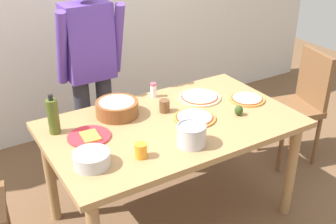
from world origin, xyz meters
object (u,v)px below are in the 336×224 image
object	(u,v)px
cup_small_brown	(164,106)
pizza_raw_on_board	(200,97)
dining_table	(172,134)
mixing_bowl_steel	(92,159)
olive_oil_bottle	(53,116)
person_cook	(90,66)
cup_orange	(141,151)
pizza_cooked_on_tray	(195,118)
avocado	(239,110)
chair_wooden_right	(300,100)
plate_with_slice	(89,136)
pizza_second_cooked	(247,99)
steel_pot	(192,135)
salt_shaker	(153,90)
popcorn_bowl	(117,107)

from	to	relation	value
cup_small_brown	pizza_raw_on_board	bearing A→B (deg)	8.57
dining_table	mixing_bowl_steel	xyz separation A→B (m)	(-0.62, -0.19, 0.13)
olive_oil_bottle	cup_small_brown	distance (m)	0.72
dining_table	mixing_bowl_steel	size ratio (longest dim) A/B	8.00
person_cook	olive_oil_bottle	xyz separation A→B (m)	(-0.44, -0.50, -0.07)
cup_small_brown	cup_orange	bearing A→B (deg)	-134.14
pizza_cooked_on_tray	olive_oil_bottle	bearing A→B (deg)	160.33
pizza_cooked_on_tray	avocado	xyz separation A→B (m)	(0.28, -0.11, 0.03)
dining_table	person_cook	distance (m)	0.84
cup_orange	chair_wooden_right	bearing A→B (deg)	12.25
dining_table	olive_oil_bottle	world-z (taller)	olive_oil_bottle
plate_with_slice	pizza_second_cooked	bearing A→B (deg)	-4.72
mixing_bowl_steel	olive_oil_bottle	bearing A→B (deg)	97.44
pizza_second_cooked	cup_small_brown	bearing A→B (deg)	165.54
steel_pot	salt_shaker	size ratio (longest dim) A/B	1.64
olive_oil_bottle	salt_shaker	size ratio (longest dim) A/B	2.42
mixing_bowl_steel	cup_small_brown	xyz separation A→B (m)	(0.65, 0.34, 0.00)
mixing_bowl_steel	steel_pot	size ratio (longest dim) A/B	1.15
olive_oil_bottle	person_cook	bearing A→B (deg)	48.38
steel_pot	popcorn_bowl	bearing A→B (deg)	110.55
avocado	dining_table	bearing A→B (deg)	161.07
pizza_cooked_on_tray	avocado	size ratio (longest dim) A/B	3.94
cup_small_brown	person_cook	bearing A→B (deg)	113.89
dining_table	cup_small_brown	size ratio (longest dim) A/B	18.82
olive_oil_bottle	salt_shaker	world-z (taller)	olive_oil_bottle
pizza_cooked_on_tray	steel_pot	xyz separation A→B (m)	(-0.20, -0.25, 0.06)
plate_with_slice	mixing_bowl_steel	size ratio (longest dim) A/B	1.30
popcorn_bowl	avocado	xyz separation A→B (m)	(0.68, -0.41, -0.03)
chair_wooden_right	pizza_cooked_on_tray	xyz separation A→B (m)	(-1.17, -0.15, 0.23)
avocado	person_cook	bearing A→B (deg)	126.20
pizza_cooked_on_tray	pizza_second_cooked	bearing A→B (deg)	4.43
person_cook	pizza_second_cooked	distance (m)	1.16
pizza_raw_on_board	popcorn_bowl	world-z (taller)	popcorn_bowl
popcorn_bowl	cup_orange	xyz separation A→B (m)	(-0.10, -0.52, -0.02)
olive_oil_bottle	steel_pot	size ratio (longest dim) A/B	1.48
cup_orange	person_cook	bearing A→B (deg)	82.96
salt_shaker	olive_oil_bottle	bearing A→B (deg)	-169.86
dining_table	salt_shaker	world-z (taller)	salt_shaker
cup_orange	pizza_raw_on_board	bearing A→B (deg)	32.43
chair_wooden_right	cup_orange	world-z (taller)	chair_wooden_right
steel_pot	cup_small_brown	bearing A→B (deg)	79.43
chair_wooden_right	olive_oil_bottle	xyz separation A→B (m)	(-2.00, 0.15, 0.33)
salt_shaker	plate_with_slice	bearing A→B (deg)	-153.78
pizza_cooked_on_tray	mixing_bowl_steel	distance (m)	0.78
pizza_second_cooked	pizza_raw_on_board	bearing A→B (deg)	143.41
person_cook	chair_wooden_right	xyz separation A→B (m)	(1.56, -0.65, -0.40)
popcorn_bowl	olive_oil_bottle	xyz separation A→B (m)	(-0.42, -0.01, 0.05)
pizza_raw_on_board	avocado	distance (m)	0.35
person_cook	olive_oil_bottle	bearing A→B (deg)	-131.62
mixing_bowl_steel	cup_small_brown	distance (m)	0.74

